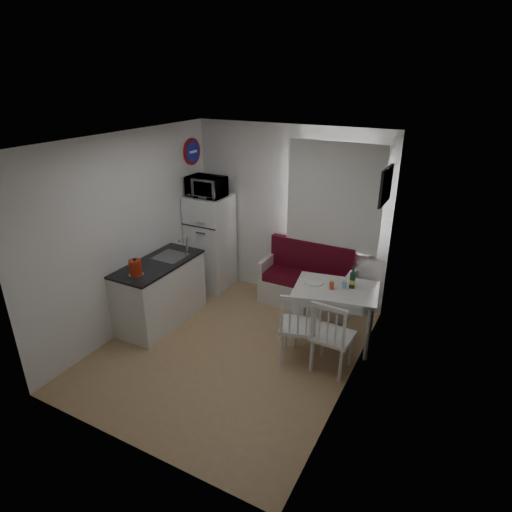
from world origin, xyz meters
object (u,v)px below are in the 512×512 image
at_px(chair_left, 296,321).
at_px(wine_bottle, 353,277).
at_px(dining_table, 336,294).
at_px(kitchen_counter, 161,292).
at_px(chair_right, 331,330).
at_px(fridge, 211,242).
at_px(bench, 307,286).
at_px(microwave, 206,187).
at_px(kettle, 135,268).

relative_size(chair_left, wine_bottle, 1.88).
height_order(dining_table, chair_left, chair_left).
height_order(kitchen_counter, chair_right, kitchen_counter).
distance_m(chair_right, fridge, 2.74).
bearing_deg(chair_left, bench, 90.21).
bearing_deg(microwave, wine_bottle, -10.36).
relative_size(chair_left, fridge, 0.36).
bearing_deg(kettle, microwave, 91.03).
relative_size(chair_right, kettle, 2.06).
height_order(microwave, kettle, microwave).
distance_m(bench, chair_left, 1.46).
bearing_deg(dining_table, chair_left, -120.80).
bearing_deg(chair_left, wine_bottle, 45.37).
relative_size(kitchen_counter, fridge, 0.87).
bearing_deg(chair_right, bench, 124.16).
relative_size(dining_table, wine_bottle, 3.87).
height_order(bench, chair_right, bench).
bearing_deg(chair_right, wine_bottle, 93.28).
xyz_separation_m(kettle, wine_bottle, (2.40, 1.22, -0.11)).
xyz_separation_m(kitchen_counter, dining_table, (2.28, 0.65, 0.22)).
distance_m(chair_right, kettle, 2.48).
bearing_deg(dining_table, microwave, 156.20).
relative_size(bench, fridge, 0.89).
relative_size(chair_right, fridge, 0.33).
xyz_separation_m(chair_right, fridge, (-2.43, 1.26, 0.18)).
xyz_separation_m(fridge, microwave, (0.00, -0.05, 0.91)).
height_order(bench, fridge, fridge).
height_order(bench, dining_table, bench).
xyz_separation_m(fridge, kettle, (0.03, -1.71, 0.26)).
bearing_deg(microwave, chair_right, -26.48).
xyz_separation_m(fridge, wine_bottle, (2.43, -0.49, 0.15)).
relative_size(chair_left, kettle, 2.25).
xyz_separation_m(dining_table, wine_bottle, (0.17, 0.10, 0.23)).
relative_size(bench, microwave, 2.47).
relative_size(chair_left, microwave, 1.00).
xyz_separation_m(chair_left, microwave, (-2.01, 1.21, 1.08)).
xyz_separation_m(microwave, wine_bottle, (2.43, -0.44, -0.76)).
distance_m(bench, microwave, 2.11).
bearing_deg(bench, fridge, -176.04).
bearing_deg(bench, microwave, -174.27).
distance_m(chair_left, wine_bottle, 0.93).
distance_m(microwave, wine_bottle, 2.58).
xyz_separation_m(bench, fridge, (-1.61, -0.11, 0.44)).
distance_m(dining_table, kettle, 2.52).
height_order(bench, chair_left, bench).
bearing_deg(wine_bottle, kitchen_counter, -162.97).
bearing_deg(chair_right, kettle, -166.06).
relative_size(dining_table, kettle, 4.64).
bearing_deg(microwave, kitchen_counter, -90.94).
distance_m(bench, fridge, 1.67).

